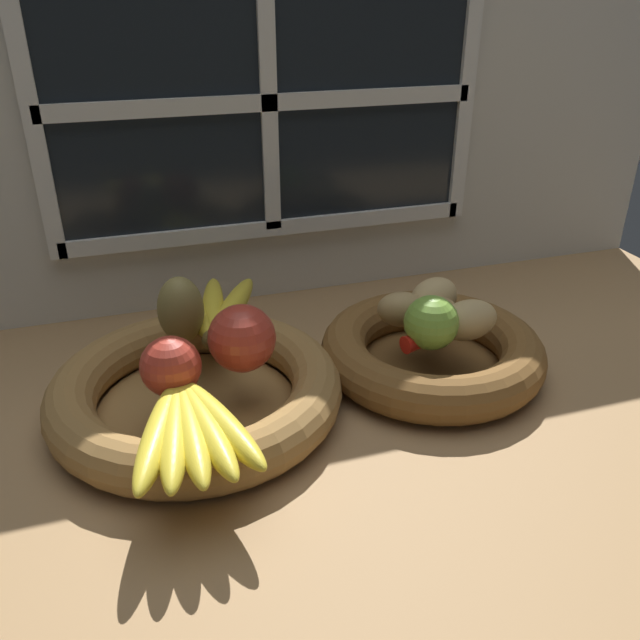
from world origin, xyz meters
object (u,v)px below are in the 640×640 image
banana_bunch_back (213,309)px  potato_small (468,320)px  pear_brown (181,310)px  lime_near (431,323)px  apple_red_front (171,366)px  fruit_bowl_left (196,391)px  fruit_bowl_right (432,351)px  potato_oblong (402,309)px  potato_back (434,297)px  apple_red_right (242,338)px  banana_bunch_front (189,426)px  potato_large (435,314)px  chili_pepper (444,333)px

banana_bunch_back → potato_small: potato_small is taller
pear_brown → lime_near: bearing=-20.6°
apple_red_front → fruit_bowl_left: bearing=56.7°
potato_small → fruit_bowl_right: bearing=135.0°
fruit_bowl_right → potato_oblong: 7.01cm
apple_red_front → banana_bunch_back: (7.16, 16.29, -1.88)cm
potato_back → lime_near: lime_near is taller
pear_brown → potato_oblong: bearing=-9.2°
apple_red_right → banana_bunch_front: (-7.78, -11.56, -2.47)cm
potato_large → lime_near: 4.56cm
fruit_bowl_left → lime_near: lime_near is taller
apple_red_right → banana_bunch_back: (-1.28, 13.57, -2.50)cm
potato_oblong → potato_back: bearing=15.9°
apple_red_right → potato_small: size_ratio=0.98×
apple_red_right → chili_pepper: bearing=-3.2°
potato_back → banana_bunch_back: bearing=164.7°
pear_brown → potato_small: size_ratio=1.07×
pear_brown → banana_bunch_front: bearing=-95.4°
potato_small → lime_near: bearing=-173.3°
fruit_bowl_right → potato_oblong: potato_oblong is taller
potato_back → lime_near: size_ratio=1.18×
potato_oblong → chili_pepper: bearing=-60.1°
banana_bunch_back → potato_oblong: size_ratio=2.98×
potato_large → apple_red_right: bearing=-176.6°
apple_red_front → potato_small: 37.04cm
fruit_bowl_left → potato_oblong: bearing=5.5°
potato_small → banana_bunch_front: bearing=-164.6°
apple_red_front → potato_oblong: apple_red_front is taller
banana_bunch_front → lime_near: (30.84, 9.40, 1.90)cm
banana_bunch_front → banana_bunch_back: size_ratio=1.00×
apple_red_front → potato_large: size_ratio=1.06×
potato_oblong → banana_bunch_back: bearing=158.2°
fruit_bowl_left → potato_oblong: (27.73, 2.67, 5.51)cm
banana_bunch_front → chili_pepper: (33.11, 10.14, -0.36)cm
banana_bunch_front → potato_oblong: (29.87, 15.77, 0.84)cm
fruit_bowl_left → potato_large: bearing=0.0°
apple_red_front → chili_pepper: 33.86cm
apple_red_front → pear_brown: size_ratio=0.77×
banana_bunch_front → pear_brown: bearing=84.6°
lime_near → banana_bunch_back: bearing=147.1°
banana_bunch_front → lime_near: lime_near is taller
potato_large → lime_near: lime_near is taller
apple_red_right → potato_oblong: (22.09, 4.21, -1.63)cm
apple_red_right → chili_pepper: (25.33, -1.43, -2.83)cm
fruit_bowl_left → potato_back: bearing=7.2°
potato_oblong → chili_pepper: 6.61cm
apple_red_right → pear_brown: bearing=123.9°
fruit_bowl_right → potato_large: potato_large is taller
apple_red_front → chili_pepper: bearing=2.2°
pear_brown → potato_oblong: size_ratio=1.32×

